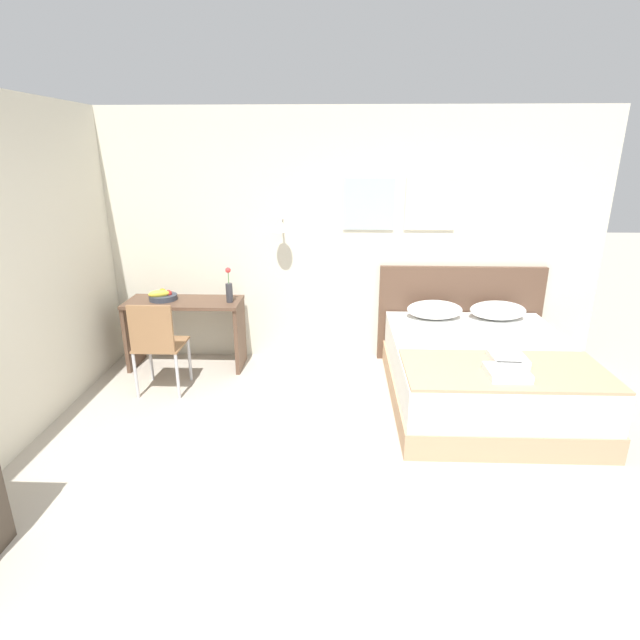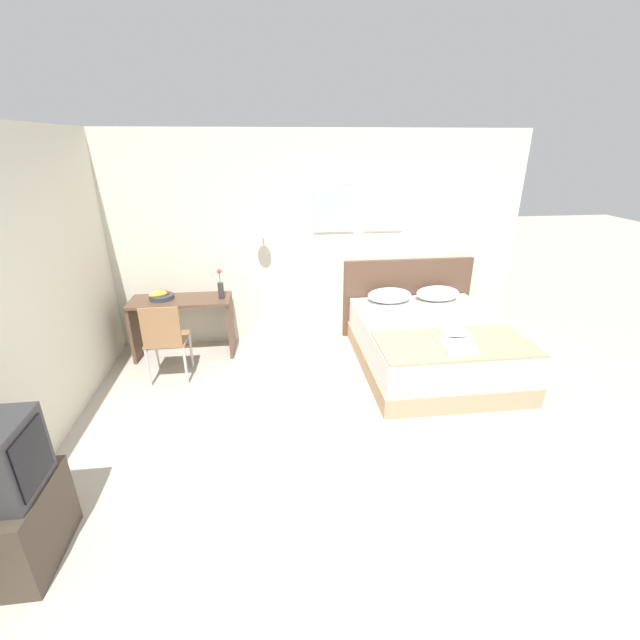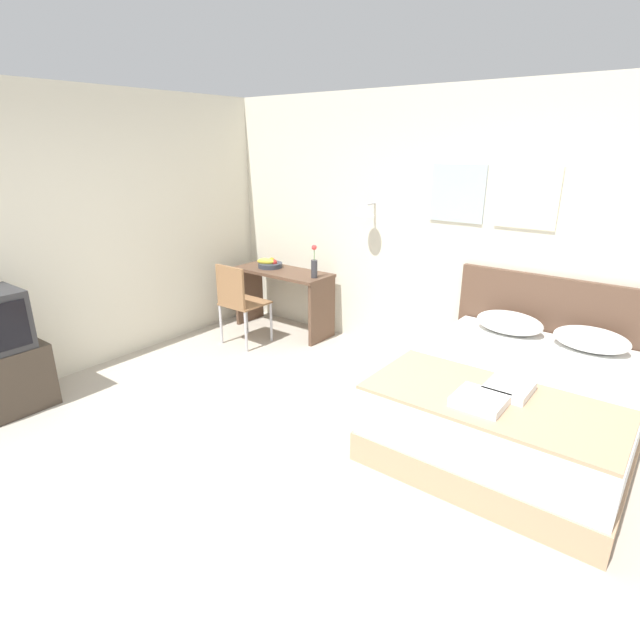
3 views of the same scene
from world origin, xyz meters
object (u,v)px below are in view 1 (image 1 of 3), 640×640
(folded_towel_near_foot, at_px, (508,359))
(desk_chair, at_px, (157,341))
(desk, at_px, (185,321))
(throw_blanket, at_px, (505,370))
(bed, at_px, (482,374))
(fruit_bowl, at_px, (163,296))
(headboard, at_px, (459,314))
(pillow_right, at_px, (498,310))
(flower_vase, at_px, (229,289))
(pillow_left, at_px, (435,310))
(folded_towel_mid_bed, at_px, (507,373))

(folded_towel_near_foot, relative_size, desk_chair, 0.33)
(desk, relative_size, desk_chair, 1.30)
(throw_blanket, bearing_deg, bed, 90.00)
(throw_blanket, distance_m, fruit_bowl, 3.42)
(headboard, relative_size, pillow_right, 3.09)
(folded_towel_near_foot, bearing_deg, flower_vase, 156.15)
(throw_blanket, bearing_deg, pillow_right, 76.13)
(headboard, distance_m, folded_towel_near_foot, 1.44)
(headboard, bearing_deg, pillow_right, -38.74)
(folded_towel_near_foot, height_order, desk, desk)
(headboard, relative_size, throw_blanket, 1.11)
(pillow_right, xyz_separation_m, desk_chair, (-3.34, -0.69, -0.11))
(headboard, height_order, throw_blanket, headboard)
(desk_chair, relative_size, flower_vase, 2.51)
(pillow_right, height_order, fruit_bowl, fruit_bowl)
(bed, height_order, headboard, headboard)
(fruit_bowl, relative_size, flower_vase, 0.78)
(pillow_left, distance_m, pillow_right, 0.65)
(folded_towel_mid_bed, height_order, flower_vase, flower_vase)
(pillow_right, relative_size, desk, 0.48)
(headboard, relative_size, desk, 1.48)
(bed, relative_size, folded_towel_mid_bed, 6.40)
(headboard, xyz_separation_m, desk_chair, (-3.02, -0.95, 0.02))
(folded_towel_mid_bed, bearing_deg, desk_chair, 165.70)
(desk_chair, bearing_deg, fruit_bowl, 102.24)
(pillow_right, bearing_deg, headboard, 141.26)
(pillow_left, bearing_deg, flower_vase, -178.07)
(pillow_left, relative_size, pillow_right, 1.00)
(bed, height_order, flower_vase, flower_vase)
(headboard, bearing_deg, pillow_left, -141.26)
(desk, xyz_separation_m, flower_vase, (0.50, -0.04, 0.36))
(pillow_right, xyz_separation_m, folded_towel_near_foot, (-0.27, -1.18, -0.04))
(throw_blanket, xyz_separation_m, fruit_bowl, (-3.16, 1.29, 0.20))
(folded_towel_mid_bed, distance_m, fruit_bowl, 3.44)
(pillow_right, height_order, desk_chair, desk_chair)
(headboard, distance_m, pillow_left, 0.44)
(flower_vase, bearing_deg, folded_towel_near_foot, -23.85)
(headboard, relative_size, fruit_bowl, 6.14)
(pillow_left, xyz_separation_m, desk, (-2.62, -0.04, -0.14))
(bed, bearing_deg, headboard, 90.00)
(folded_towel_mid_bed, relative_size, desk, 0.26)
(folded_towel_mid_bed, bearing_deg, fruit_bowl, 155.42)
(pillow_left, relative_size, desk_chair, 0.62)
(throw_blanket, height_order, desk_chair, desk_chair)
(pillow_left, height_order, throw_blanket, pillow_left)
(pillow_left, bearing_deg, folded_towel_near_foot, -72.04)
(folded_towel_near_foot, distance_m, folded_towel_mid_bed, 0.29)
(throw_blanket, distance_m, folded_towel_near_foot, 0.15)
(pillow_left, distance_m, folded_towel_mid_bed, 1.48)
(fruit_bowl, bearing_deg, pillow_left, 0.44)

